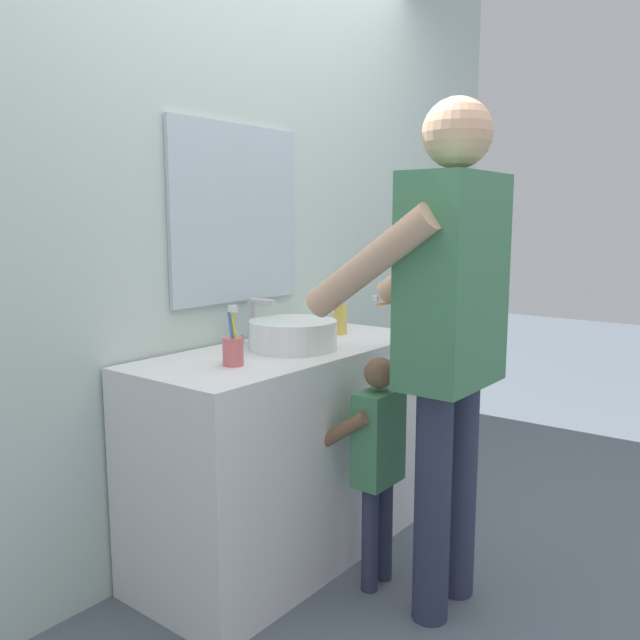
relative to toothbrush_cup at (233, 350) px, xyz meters
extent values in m
plane|color=slate|center=(0.34, -0.25, -0.87)|extent=(14.00, 14.00, 0.00)
cube|color=silver|center=(0.34, 0.37, 0.48)|extent=(4.40, 0.08, 2.70)
cube|color=silver|center=(0.34, 0.31, 0.45)|extent=(0.68, 0.02, 0.69)
cube|color=white|center=(0.34, 0.05, -0.46)|extent=(1.27, 0.54, 0.82)
cylinder|color=white|center=(0.34, 0.03, 0.00)|extent=(0.33, 0.33, 0.11)
cylinder|color=silver|center=(0.34, 0.03, 0.01)|extent=(0.27, 0.27, 0.09)
cylinder|color=#B7BABF|center=(0.34, 0.24, 0.04)|extent=(0.03, 0.03, 0.18)
cylinder|color=#B7BABF|center=(0.34, 0.18, 0.12)|extent=(0.02, 0.12, 0.02)
cylinder|color=#B7BABF|center=(0.27, 0.24, -0.03)|extent=(0.04, 0.04, 0.05)
cylinder|color=#B7BABF|center=(0.41, 0.24, -0.03)|extent=(0.04, 0.04, 0.05)
cylinder|color=#D86666|center=(0.00, 0.00, -0.01)|extent=(0.07, 0.07, 0.09)
cylinder|color=blue|center=(-0.01, -0.01, 0.05)|extent=(0.02, 0.03, 0.17)
cube|color=white|center=(-0.01, -0.01, 0.14)|extent=(0.01, 0.02, 0.02)
cylinder|color=yellow|center=(0.00, -0.01, 0.05)|extent=(0.03, 0.02, 0.17)
cube|color=white|center=(0.00, -0.01, 0.14)|extent=(0.01, 0.02, 0.02)
cylinder|color=gold|center=(0.72, 0.08, 0.01)|extent=(0.06, 0.06, 0.13)
cylinder|color=#2D2D2D|center=(0.72, 0.08, 0.09)|extent=(0.02, 0.02, 0.03)
cylinder|color=#2D334C|center=(0.29, -0.36, -0.68)|extent=(0.06, 0.06, 0.38)
cylinder|color=#2D334C|center=(0.39, -0.36, -0.68)|extent=(0.06, 0.06, 0.38)
cube|color=#427F56|center=(0.34, -0.36, -0.32)|extent=(0.19, 0.11, 0.33)
sphere|color=brown|center=(0.34, -0.36, -0.09)|extent=(0.11, 0.11, 0.11)
cylinder|color=brown|center=(0.24, -0.28, -0.29)|extent=(0.05, 0.23, 0.18)
cylinder|color=brown|center=(0.45, -0.28, -0.29)|extent=(0.05, 0.23, 0.18)
cylinder|color=#2D334C|center=(0.28, -0.61, -0.49)|extent=(0.12, 0.12, 0.78)
cylinder|color=#2D334C|center=(0.47, -0.61, -0.49)|extent=(0.12, 0.12, 0.78)
cube|color=#427F56|center=(0.38, -0.61, 0.24)|extent=(0.39, 0.22, 0.67)
sphere|color=#D8A884|center=(0.38, -0.61, 0.70)|extent=(0.22, 0.22, 0.22)
cylinder|color=#D8A884|center=(0.16, -0.44, 0.30)|extent=(0.09, 0.47, 0.37)
cylinder|color=#D8A884|center=(0.59, -0.44, 0.30)|extent=(0.09, 0.47, 0.37)
cylinder|color=orange|center=(0.59, -0.26, 0.12)|extent=(0.01, 0.14, 0.03)
cube|color=white|center=(0.59, -0.18, 0.13)|extent=(0.01, 0.02, 0.02)
camera|label=1|loc=(-1.52, -1.55, 0.43)|focal=36.80mm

